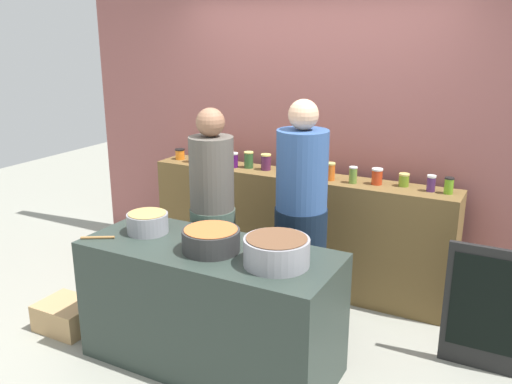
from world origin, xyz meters
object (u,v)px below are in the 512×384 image
(preserve_jar_12, at_px, (404,180))
(preserve_jar_5, at_px, (249,160))
(preserve_jar_2, at_px, (207,156))
(preserve_jar_6, at_px, (266,162))
(preserve_jar_7, at_px, (293,168))
(cooking_pot_right, at_px, (277,251))
(preserve_jar_4, at_px, (234,160))
(preserve_jar_8, at_px, (308,169))
(preserve_jar_11, at_px, (377,176))
(preserve_jar_9, at_px, (330,171))
(preserve_jar_13, at_px, (431,183))
(bread_crate, at_px, (67,315))
(cook_with_tongs, at_px, (213,227))
(preserve_jar_14, at_px, (449,186))
(cooking_pot_center, at_px, (211,240))
(preserve_jar_3, at_px, (216,157))
(preserve_jar_10, at_px, (353,175))
(chalkboard_sign, at_px, (487,310))
(wooden_spoon, at_px, (98,237))
(preserve_jar_0, at_px, (180,154))
(preserve_jar_1, at_px, (193,154))
(cook_in_cap, at_px, (301,229))
(cooking_pot_left, at_px, (148,223))

(preserve_jar_12, bearing_deg, preserve_jar_5, -177.97)
(preserve_jar_2, bearing_deg, preserve_jar_6, 0.71)
(preserve_jar_7, distance_m, cooking_pot_right, 1.49)
(preserve_jar_2, height_order, preserve_jar_4, preserve_jar_4)
(preserve_jar_8, height_order, preserve_jar_11, preserve_jar_11)
(preserve_jar_9, distance_m, preserve_jar_13, 0.79)
(preserve_jar_6, bearing_deg, preserve_jar_9, -5.04)
(preserve_jar_12, distance_m, bread_crate, 2.81)
(preserve_jar_13, height_order, cook_with_tongs, cook_with_tongs)
(preserve_jar_2, bearing_deg, preserve_jar_8, 0.66)
(preserve_jar_14, bearing_deg, cooking_pot_center, -129.63)
(preserve_jar_8, distance_m, preserve_jar_9, 0.23)
(preserve_jar_6, bearing_deg, bread_crate, -120.37)
(preserve_jar_7, bearing_deg, bread_crate, -128.62)
(preserve_jar_4, height_order, preserve_jar_14, preserve_jar_4)
(preserve_jar_3, distance_m, preserve_jar_11, 1.48)
(preserve_jar_10, xyz_separation_m, chalkboard_sign, (1.13, -0.57, -0.64))
(preserve_jar_3, distance_m, wooden_spoon, 1.60)
(cooking_pot_center, bearing_deg, bread_crate, -175.30)
(preserve_jar_9, xyz_separation_m, preserve_jar_10, (0.19, -0.00, -0.00))
(wooden_spoon, bearing_deg, preserve_jar_0, 106.31)
(preserve_jar_1, distance_m, preserve_jar_4, 0.43)
(preserve_jar_7, bearing_deg, cooking_pot_center, -87.38)
(preserve_jar_3, xyz_separation_m, preserve_jar_13, (1.89, 0.05, -0.01))
(preserve_jar_0, xyz_separation_m, preserve_jar_1, (0.18, -0.04, 0.02))
(preserve_jar_4, relative_size, cooking_pot_center, 0.36)
(preserve_jar_11, xyz_separation_m, cook_in_cap, (-0.37, -0.66, -0.29))
(preserve_jar_12, relative_size, chalkboard_sign, 0.12)
(preserve_jar_4, relative_size, chalkboard_sign, 0.15)
(preserve_jar_13, bearing_deg, preserve_jar_10, -174.91)
(preserve_jar_1, height_order, cooking_pot_left, preserve_jar_1)
(preserve_jar_9, relative_size, cook_in_cap, 0.08)
(chalkboard_sign, bearing_deg, preserve_jar_6, 162.17)
(preserve_jar_12, distance_m, cooking_pot_center, 1.72)
(preserve_jar_5, bearing_deg, cooking_pot_center, -70.28)
(preserve_jar_4, height_order, chalkboard_sign, preserve_jar_4)
(preserve_jar_5, bearing_deg, preserve_jar_13, 0.10)
(preserve_jar_0, distance_m, preserve_jar_6, 0.91)
(preserve_jar_12, bearing_deg, preserve_jar_8, -177.22)
(preserve_jar_2, xyz_separation_m, preserve_jar_9, (1.23, -0.05, 0.02))
(preserve_jar_8, bearing_deg, preserve_jar_11, -0.67)
(preserve_jar_0, distance_m, chalkboard_sign, 2.98)
(preserve_jar_2, height_order, preserve_jar_3, preserve_jar_3)
(preserve_jar_2, distance_m, preserve_jar_5, 0.44)
(preserve_jar_5, distance_m, preserve_jar_13, 1.58)
(preserve_jar_10, xyz_separation_m, preserve_jar_14, (0.73, 0.05, -0.00))
(preserve_jar_14, bearing_deg, preserve_jar_9, -176.82)
(preserve_jar_1, xyz_separation_m, cooking_pot_right, (1.54, -1.39, -0.15))
(preserve_jar_1, height_order, preserve_jar_8, preserve_jar_1)
(cooking_pot_right, height_order, bread_crate, cooking_pot_right)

